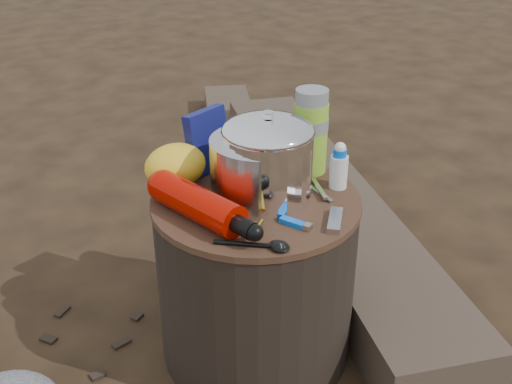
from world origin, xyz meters
TOP-DOWN VIEW (x-y plane):
  - ground at (0.00, 0.00)m, footprint 60.00×60.00m
  - stump at (0.00, 0.00)m, footprint 0.50×0.50m
  - log_main at (0.58, 0.40)m, footprint 0.95×1.83m
  - log_small at (0.68, 1.14)m, footprint 0.76×1.17m
  - foil_windscreen at (0.02, 0.01)m, footprint 0.24×0.24m
  - camping_pot at (0.02, -0.02)m, footprint 0.21×0.21m
  - fuel_bottle at (-0.16, -0.00)m, footprint 0.14×0.33m
  - thermos at (0.20, 0.05)m, footprint 0.09×0.09m
  - travel_mug at (0.13, 0.17)m, footprint 0.07×0.07m
  - stuff_sack at (-0.12, 0.17)m, footprint 0.16×0.13m
  - food_pouch at (-0.01, 0.21)m, footprint 0.13×0.06m
  - lighter at (-0.00, -0.15)m, footprint 0.05×0.08m
  - multitool at (0.08, -0.19)m, footprint 0.09×0.09m
  - pot_grabber at (0.14, -0.05)m, footprint 0.07×0.15m
  - spork at (-0.14, -0.16)m, footprint 0.14×0.13m
  - squeeze_bottle at (0.20, -0.07)m, footprint 0.04×0.04m

SIDE VIEW (x-z plane):
  - ground at x=0.00m, z-range 0.00..0.00m
  - log_small at x=0.68m, z-range 0.00..0.10m
  - log_main at x=0.58m, z-range 0.00..0.16m
  - stump at x=0.00m, z-range 0.00..0.46m
  - spork at x=-0.14m, z-range 0.46..0.47m
  - pot_grabber at x=0.14m, z-range 0.46..0.48m
  - lighter at x=0.00m, z-range 0.46..0.48m
  - multitool at x=0.08m, z-range 0.46..0.48m
  - fuel_bottle at x=-0.16m, z-range 0.46..0.54m
  - squeeze_bottle at x=0.20m, z-range 0.46..0.57m
  - stuff_sack at x=-0.12m, z-range 0.46..0.57m
  - travel_mug at x=0.13m, z-range 0.46..0.57m
  - foil_windscreen at x=0.02m, z-range 0.46..0.61m
  - food_pouch at x=-0.01m, z-range 0.46..0.62m
  - camping_pot at x=0.02m, z-range 0.46..0.67m
  - thermos at x=0.20m, z-range 0.46..0.68m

